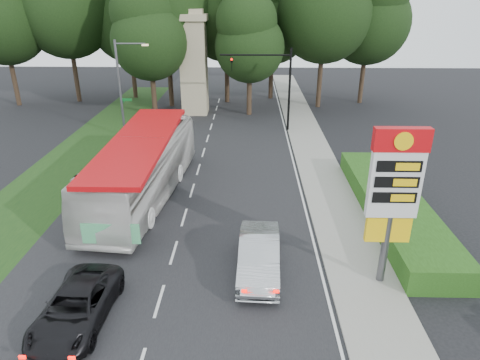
{
  "coord_description": "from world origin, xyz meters",
  "views": [
    {
      "loc": [
        3.56,
        -13.19,
        11.34
      ],
      "look_at": [
        3.08,
        7.72,
        2.2
      ],
      "focal_mm": 32.0,
      "sensor_mm": 36.0,
      "label": 1
    }
  ],
  "objects_px": {
    "suv_charcoal": "(77,306)",
    "monument": "(194,62)",
    "transit_bus": "(143,169)",
    "sedan_silver": "(259,255)",
    "streetlight_signs": "(122,85)",
    "gas_station_pylon": "(394,187)",
    "traffic_signal_mast": "(275,78)"
  },
  "relations": [
    {
      "from": "monument",
      "to": "transit_bus",
      "type": "distance_m",
      "value": 20.25
    },
    {
      "from": "transit_bus",
      "to": "sedan_silver",
      "type": "distance_m",
      "value": 10.05
    },
    {
      "from": "streetlight_signs",
      "to": "transit_bus",
      "type": "xyz_separation_m",
      "value": [
        4.29,
        -11.98,
        -2.57
      ]
    },
    {
      "from": "streetlight_signs",
      "to": "suv_charcoal",
      "type": "xyz_separation_m",
      "value": [
        4.19,
        -22.69,
        -3.76
      ]
    },
    {
      "from": "streetlight_signs",
      "to": "suv_charcoal",
      "type": "bearing_deg",
      "value": -79.54
    },
    {
      "from": "transit_bus",
      "to": "traffic_signal_mast",
      "type": "bearing_deg",
      "value": 64.62
    },
    {
      "from": "traffic_signal_mast",
      "to": "sedan_silver",
      "type": "height_order",
      "value": "traffic_signal_mast"
    },
    {
      "from": "monument",
      "to": "transit_bus",
      "type": "relative_size",
      "value": 0.75
    },
    {
      "from": "traffic_signal_mast",
      "to": "transit_bus",
      "type": "height_order",
      "value": "traffic_signal_mast"
    },
    {
      "from": "suv_charcoal",
      "to": "monument",
      "type": "bearing_deg",
      "value": 90.83
    },
    {
      "from": "transit_bus",
      "to": "suv_charcoal",
      "type": "height_order",
      "value": "transit_bus"
    },
    {
      "from": "traffic_signal_mast",
      "to": "suv_charcoal",
      "type": "height_order",
      "value": "traffic_signal_mast"
    },
    {
      "from": "gas_station_pylon",
      "to": "transit_bus",
      "type": "height_order",
      "value": "gas_station_pylon"
    },
    {
      "from": "traffic_signal_mast",
      "to": "sedan_silver",
      "type": "relative_size",
      "value": 1.43
    },
    {
      "from": "transit_bus",
      "to": "sedan_silver",
      "type": "bearing_deg",
      "value": -42.15
    },
    {
      "from": "gas_station_pylon",
      "to": "transit_bus",
      "type": "xyz_separation_m",
      "value": [
        -11.89,
        8.03,
        -2.58
      ]
    },
    {
      "from": "traffic_signal_mast",
      "to": "sedan_silver",
      "type": "bearing_deg",
      "value": -94.42
    },
    {
      "from": "gas_station_pylon",
      "to": "suv_charcoal",
      "type": "height_order",
      "value": "gas_station_pylon"
    },
    {
      "from": "gas_station_pylon",
      "to": "sedan_silver",
      "type": "relative_size",
      "value": 1.36
    },
    {
      "from": "traffic_signal_mast",
      "to": "suv_charcoal",
      "type": "bearing_deg",
      "value": -108.97
    },
    {
      "from": "monument",
      "to": "sedan_silver",
      "type": "bearing_deg",
      "value": -77.58
    },
    {
      "from": "streetlight_signs",
      "to": "sedan_silver",
      "type": "distance_m",
      "value": 22.58
    },
    {
      "from": "traffic_signal_mast",
      "to": "gas_station_pylon",
      "type": "bearing_deg",
      "value": -80.91
    },
    {
      "from": "transit_bus",
      "to": "gas_station_pylon",
      "type": "bearing_deg",
      "value": -28.47
    },
    {
      "from": "traffic_signal_mast",
      "to": "monument",
      "type": "bearing_deg",
      "value": 142.0
    },
    {
      "from": "gas_station_pylon",
      "to": "streetlight_signs",
      "type": "xyz_separation_m",
      "value": [
        -16.19,
        20.01,
        -0.01
      ]
    },
    {
      "from": "gas_station_pylon",
      "to": "traffic_signal_mast",
      "type": "distance_m",
      "value": 22.29
    },
    {
      "from": "traffic_signal_mast",
      "to": "transit_bus",
      "type": "distance_m",
      "value": 16.53
    },
    {
      "from": "transit_bus",
      "to": "sedan_silver",
      "type": "height_order",
      "value": "transit_bus"
    },
    {
      "from": "monument",
      "to": "suv_charcoal",
      "type": "distance_m",
      "value": 31.01
    },
    {
      "from": "transit_bus",
      "to": "sedan_silver",
      "type": "xyz_separation_m",
      "value": [
        6.72,
        -7.39,
        -1.04
      ]
    },
    {
      "from": "traffic_signal_mast",
      "to": "monument",
      "type": "height_order",
      "value": "monument"
    }
  ]
}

